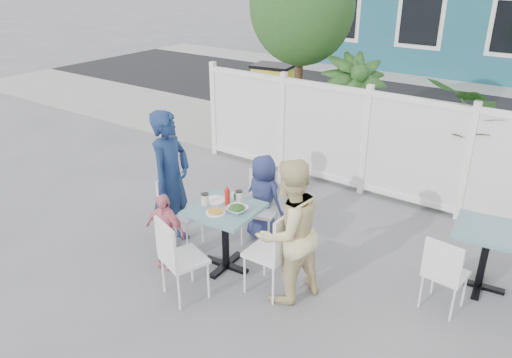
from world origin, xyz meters
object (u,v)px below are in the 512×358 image
Objects in this scene: woman at (289,232)px; toddler at (165,231)px; chair_back at (262,202)px; man at (171,180)px; utility_cabinet at (272,101)px; chair_right at (276,247)px; spare_table at (487,243)px; main_table at (225,221)px; chair_near at (177,254)px; chair_left at (176,206)px; boy at (263,198)px.

woman reaches higher than toddler.
man is at bearing 25.41° from chair_back.
toddler is (1.69, -4.75, -0.21)m from utility_cabinet.
chair_right reaches higher than chair_back.
spare_table is at bearing -41.37° from utility_cabinet.
chair_near is at bearing -93.04° from main_table.
chair_left is at bearing -73.23° from woman.
chair_left is 0.53× the size of man.
main_table is 0.78m from chair_back.
main_table is at bearing -72.89° from woman.
boy is (-0.00, 0.04, 0.04)m from chair_back.
chair_back is (-2.54, -0.53, -0.04)m from spare_table.
chair_right is 0.57× the size of man.
man reaches higher than chair_back.
chair_right is 1.07× the size of toddler.
chair_right is 1.36m from toddler.
chair_right is (-1.78, -1.37, 0.01)m from spare_table.
woman is (0.91, 0.70, 0.24)m from chair_near.
woman reaches higher than main_table.
chair_right is at bearing -142.31° from spare_table.
woman is (3.15, -4.43, 0.11)m from utility_cabinet.
spare_table is 0.83× the size of toddler.
spare_table is at bearing 27.39° from main_table.
boy is (-2.54, -0.49, -0.00)m from spare_table.
man is (-0.83, 0.80, 0.33)m from chair_near.
chair_back is at bearing -168.28° from spare_table.
chair_right is (3.02, -4.46, -0.09)m from utility_cabinet.
woman is at bearing 76.12° from chair_left.
boy is at bearing 123.84° from chair_left.
man reaches higher than main_table.
man is 0.65m from toddler.
woman is at bearing 6.29° from toddler.
toddler is (-0.56, -1.14, -0.07)m from chair_back.
toddler is at bearing 165.21° from chair_near.
chair_near is at bearing -141.31° from spare_table.
chair_left is at bearing 50.70° from boy.
main_table is 0.74m from chair_right.
utility_cabinet reaches higher than chair_near.
main_table is at bearing 75.76° from chair_left.
man is (-0.87, 0.06, 0.27)m from main_table.
spare_table is at bearing -80.88° from man.
utility_cabinet is at bearing -73.11° from chair_back.
boy is 1.23× the size of toddler.
chair_left is 0.34m from man.
man reaches higher than utility_cabinet.
man is at bearing -73.26° from woman.
spare_table is 0.44× the size of man.
chair_left is at bearing 111.24° from toddler.
chair_left is 0.98× the size of chair_near.
woman is (0.90, -0.82, 0.25)m from chair_back.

